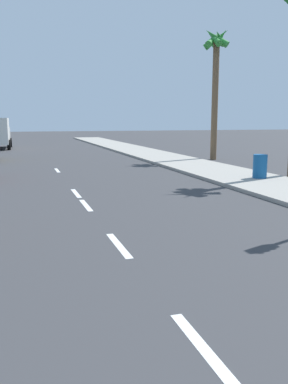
% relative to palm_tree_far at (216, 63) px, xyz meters
% --- Properties ---
extents(ground_plane, '(160.00, 160.00, 0.00)m').
position_rel_palm_tree_far_xyz_m(ground_plane, '(-10.55, -7.63, -6.21)').
color(ground_plane, '#38383A').
extents(sidewalk_strip, '(3.60, 80.00, 0.14)m').
position_rel_palm_tree_far_xyz_m(sidewalk_strip, '(-2.90, -5.63, -6.14)').
color(sidewalk_strip, '#9E998E').
rests_on(sidewalk_strip, ground).
extents(lane_stripe_2, '(0.16, 1.80, 0.01)m').
position_rel_palm_tree_far_xyz_m(lane_stripe_2, '(-10.55, -20.66, -6.21)').
color(lane_stripe_2, white).
rests_on(lane_stripe_2, ground).
extents(lane_stripe_3, '(0.16, 1.80, 0.01)m').
position_rel_palm_tree_far_xyz_m(lane_stripe_3, '(-10.55, -16.48, -6.21)').
color(lane_stripe_3, white).
rests_on(lane_stripe_3, ground).
extents(lane_stripe_4, '(0.16, 1.80, 0.01)m').
position_rel_palm_tree_far_xyz_m(lane_stripe_4, '(-10.55, -12.19, -6.21)').
color(lane_stripe_4, white).
rests_on(lane_stripe_4, ground).
extents(lane_stripe_5, '(0.16, 1.80, 0.01)m').
position_rel_palm_tree_far_xyz_m(lane_stripe_5, '(-10.55, -9.99, -6.21)').
color(lane_stripe_5, white).
rests_on(lane_stripe_5, ground).
extents(lane_stripe_6, '(0.16, 1.80, 0.01)m').
position_rel_palm_tree_far_xyz_m(lane_stripe_6, '(-10.55, -2.88, -6.21)').
color(lane_stripe_6, white).
rests_on(lane_stripe_6, ground).
extents(palm_tree_far, '(1.92, 1.78, 8.51)m').
position_rel_palm_tree_far_xyz_m(palm_tree_far, '(0.00, 0.00, 0.00)').
color(palm_tree_far, brown).
rests_on(palm_tree_far, ground).
extents(trash_bin_far, '(0.60, 0.60, 1.02)m').
position_rel_palm_tree_far_xyz_m(trash_bin_far, '(-2.51, -9.37, -5.56)').
color(trash_bin_far, '#14518C').
rests_on(trash_bin_far, sidewalk_strip).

